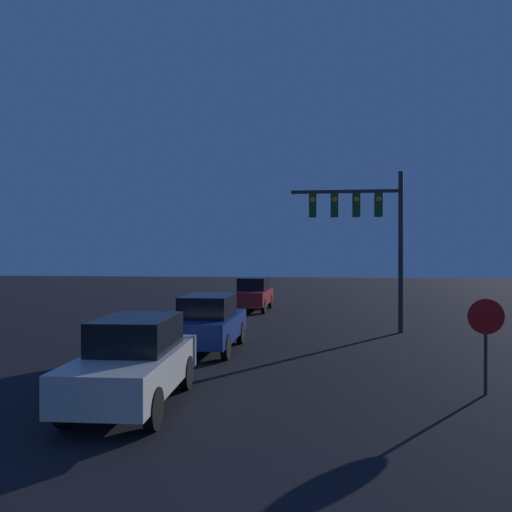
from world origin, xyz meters
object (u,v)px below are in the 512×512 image
at_px(car_mid, 209,322).
at_px(car_far, 253,294).
at_px(car_near, 135,361).
at_px(stop_sign, 486,328).
at_px(traffic_signal_mast, 365,220).

height_order(car_mid, car_far, same).
bearing_deg(car_near, stop_sign, -169.97).
distance_m(car_near, stop_sign, 7.21).
xyz_separation_m(traffic_signal_mast, stop_sign, (1.67, -8.17, -2.79)).
xyz_separation_m(car_mid, car_far, (0.01, 10.78, 0.00)).
height_order(car_near, stop_sign, stop_sign).
bearing_deg(traffic_signal_mast, car_near, -118.93).
bearing_deg(car_far, car_mid, 92.45).
distance_m(car_near, traffic_signal_mast, 11.57).
distance_m(traffic_signal_mast, stop_sign, 8.79).
bearing_deg(traffic_signal_mast, stop_sign, -78.47).
xyz_separation_m(car_near, traffic_signal_mast, (5.36, 9.69, 3.33)).
bearing_deg(traffic_signal_mast, car_far, 127.50).
relative_size(car_mid, stop_sign, 2.04).
xyz_separation_m(car_mid, stop_sign, (6.73, -3.98, 0.53)).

